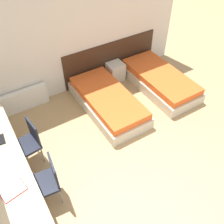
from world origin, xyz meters
name	(u,v)px	position (x,y,z in m)	size (l,w,h in m)	color
ground_plane	(184,219)	(0.00, 0.00, 0.00)	(20.00, 20.00, 0.00)	tan
wall_back	(68,35)	(0.00, 3.75, 1.35)	(5.57, 0.05, 2.70)	silver
headboard_panel	(111,59)	(1.00, 3.72, 0.46)	(2.49, 0.03, 0.91)	#382316
bed_near_window	(108,102)	(0.28, 2.69, 0.19)	(0.96, 2.00, 0.39)	beige
bed_near_door	(159,80)	(1.72, 2.69, 0.19)	(0.96, 2.00, 0.39)	beige
nightstand	(115,71)	(1.00, 3.51, 0.22)	(0.39, 0.35, 0.44)	beige
radiator	(24,100)	(-1.24, 3.63, 0.24)	(1.03, 0.12, 0.48)	silver
desk	(6,168)	(-1.99, 1.81, 0.60)	(0.59, 2.53, 0.74)	#C6B28E
chair_near_laptop	(28,142)	(-1.55, 2.24, 0.49)	(0.47, 0.47, 0.87)	black
chair_near_notebook	(47,180)	(-1.55, 1.39, 0.49)	(0.47, 0.47, 0.87)	black
open_notebook	(13,190)	(-1.99, 1.31, 0.75)	(0.36, 0.28, 0.02)	#B21E1E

